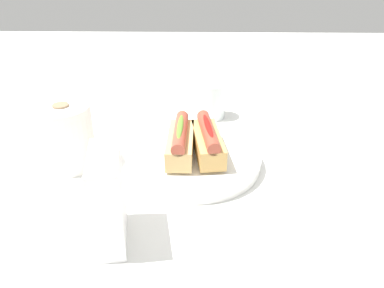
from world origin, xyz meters
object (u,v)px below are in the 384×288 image
at_px(hotdog_front, 206,140).
at_px(serving_bowl, 192,158).
at_px(hotdog_back, 178,141).
at_px(paper_towel_roll, 64,136).
at_px(napkin_box, 105,199).
at_px(water_glass, 210,101).

bearing_deg(hotdog_front, serving_bowl, 94.27).
xyz_separation_m(serving_bowl, hotdog_front, (0.00, -0.03, 0.04)).
xyz_separation_m(hotdog_front, hotdog_back, (-0.00, 0.05, 0.00)).
bearing_deg(paper_towel_roll, hotdog_back, -90.14).
relative_size(hotdog_back, napkin_box, 1.00).
xyz_separation_m(hotdog_back, water_glass, (0.24, -0.07, -0.01)).
bearing_deg(paper_towel_roll, hotdog_front, -89.29).
relative_size(hotdog_back, water_glass, 1.67).
height_order(paper_towel_roll, napkin_box, napkin_box).
xyz_separation_m(serving_bowl, hotdog_back, (-0.00, 0.03, 0.04)).
height_order(serving_bowl, hotdog_front, hotdog_front).
height_order(serving_bowl, napkin_box, napkin_box).
xyz_separation_m(hotdog_front, paper_towel_roll, (-0.00, 0.28, 0.01)).
xyz_separation_m(water_glass, napkin_box, (-0.46, 0.17, 0.03)).
bearing_deg(serving_bowl, napkin_box, 150.40).
xyz_separation_m(hotdog_front, napkin_box, (-0.22, 0.15, 0.02)).
height_order(hotdog_front, napkin_box, napkin_box).
bearing_deg(napkin_box, serving_bowl, -38.98).
distance_m(serving_bowl, hotdog_front, 0.05).
distance_m(hotdog_front, water_glass, 0.24).
relative_size(water_glass, napkin_box, 0.60).
bearing_deg(paper_towel_roll, napkin_box, -148.86).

